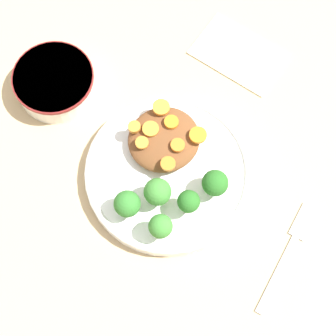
{
  "coord_description": "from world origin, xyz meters",
  "views": [
    {
      "loc": [
        -0.23,
        0.16,
        0.8
      ],
      "look_at": [
        0.0,
        0.0,
        0.04
      ],
      "focal_mm": 60.0,
      "sensor_mm": 36.0,
      "label": 1
    }
  ],
  "objects_px": {
    "plate": "(168,173)",
    "dip_bowl": "(55,82)",
    "fork": "(291,247)",
    "napkin": "(239,53)"
  },
  "relations": [
    {
      "from": "plate",
      "to": "fork",
      "type": "xyz_separation_m",
      "value": [
        -0.19,
        -0.08,
        -0.01
      ]
    },
    {
      "from": "plate",
      "to": "dip_bowl",
      "type": "height_order",
      "value": "dip_bowl"
    },
    {
      "from": "dip_bowl",
      "to": "fork",
      "type": "distance_m",
      "value": 0.44
    },
    {
      "from": "dip_bowl",
      "to": "fork",
      "type": "relative_size",
      "value": 0.76
    },
    {
      "from": "fork",
      "to": "napkin",
      "type": "xyz_separation_m",
      "value": [
        0.3,
        -0.14,
        0.0
      ]
    },
    {
      "from": "dip_bowl",
      "to": "napkin",
      "type": "xyz_separation_m",
      "value": [
        -0.12,
        -0.28,
        -0.02
      ]
    },
    {
      "from": "fork",
      "to": "napkin",
      "type": "relative_size",
      "value": 1.0
    },
    {
      "from": "plate",
      "to": "napkin",
      "type": "distance_m",
      "value": 0.24
    },
    {
      "from": "napkin",
      "to": "dip_bowl",
      "type": "bearing_deg",
      "value": 66.76
    },
    {
      "from": "dip_bowl",
      "to": "plate",
      "type": "bearing_deg",
      "value": -165.35
    }
  ]
}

